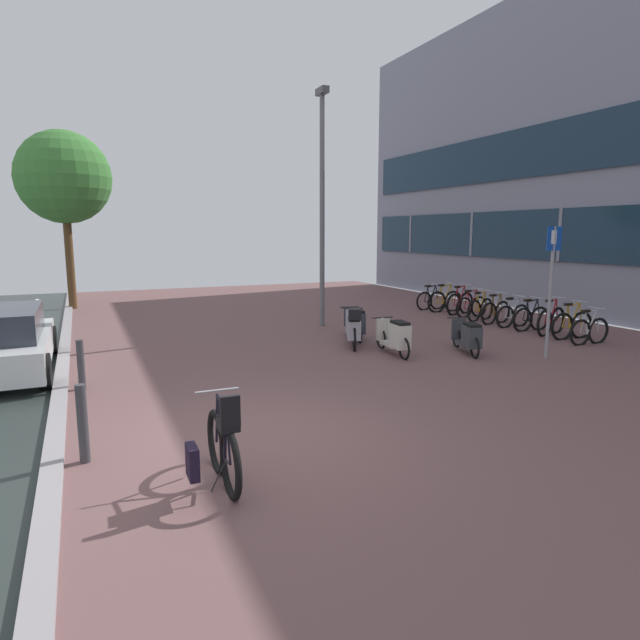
% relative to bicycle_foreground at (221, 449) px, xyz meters
% --- Properties ---
extents(ground, '(21.00, 40.00, 0.13)m').
position_rel_bicycle_foreground_xyz_m(ground, '(2.14, 1.11, -0.42)').
color(ground, '#2A3230').
extents(bicycle_foreground, '(0.67, 1.39, 1.11)m').
position_rel_bicycle_foreground_xyz_m(bicycle_foreground, '(0.00, 0.00, 0.00)').
color(bicycle_foreground, black).
rests_on(bicycle_foreground, ground).
extents(bicycle_rack_00, '(1.26, 0.48, 0.92)m').
position_rel_bicycle_foreground_xyz_m(bicycle_rack_00, '(9.90, 3.63, -0.07)').
color(bicycle_rack_00, black).
rests_on(bicycle_rack_00, ground).
extents(bicycle_rack_01, '(1.37, 0.48, 1.00)m').
position_rel_bicycle_foreground_xyz_m(bicycle_rack_01, '(10.06, 4.28, -0.05)').
color(bicycle_rack_01, black).
rests_on(bicycle_rack_01, ground).
extents(bicycle_rack_02, '(1.38, 0.51, 1.03)m').
position_rel_bicycle_foreground_xyz_m(bicycle_rack_02, '(10.05, 4.93, -0.04)').
color(bicycle_rack_02, black).
rests_on(bicycle_rack_02, ground).
extents(bicycle_rack_03, '(1.29, 0.48, 0.95)m').
position_rel_bicycle_foreground_xyz_m(bicycle_rack_03, '(10.01, 5.58, -0.06)').
color(bicycle_rack_03, black).
rests_on(bicycle_rack_03, ground).
extents(bicycle_rack_04, '(1.27, 0.48, 0.93)m').
position_rel_bicycle_foreground_xyz_m(bicycle_rack_04, '(9.97, 6.23, -0.07)').
color(bicycle_rack_04, black).
rests_on(bicycle_rack_04, ground).
extents(bicycle_rack_05, '(1.29, 0.48, 0.96)m').
position_rel_bicycle_foreground_xyz_m(bicycle_rack_05, '(9.92, 6.88, -0.06)').
color(bicycle_rack_05, black).
rests_on(bicycle_rack_05, ground).
extents(bicycle_rack_06, '(1.31, 0.51, 0.97)m').
position_rel_bicycle_foreground_xyz_m(bicycle_rack_06, '(9.90, 7.53, -0.06)').
color(bicycle_rack_06, black).
rests_on(bicycle_rack_06, ground).
extents(bicycle_rack_07, '(1.33, 0.48, 0.95)m').
position_rel_bicycle_foreground_xyz_m(bicycle_rack_07, '(10.11, 8.18, -0.06)').
color(bicycle_rack_07, black).
rests_on(bicycle_rack_07, ground).
extents(bicycle_rack_08, '(1.39, 0.52, 1.03)m').
position_rel_bicycle_foreground_xyz_m(bicycle_rack_08, '(10.16, 8.83, -0.04)').
color(bicycle_rack_08, black).
rests_on(bicycle_rack_08, ground).
extents(bicycle_rack_09, '(1.41, 0.48, 1.02)m').
position_rel_bicycle_foreground_xyz_m(bicycle_rack_09, '(10.05, 9.48, -0.04)').
color(bicycle_rack_09, black).
rests_on(bicycle_rack_09, ground).
extents(bicycle_rack_10, '(1.26, 0.48, 0.93)m').
position_rel_bicycle_foreground_xyz_m(bicycle_rack_10, '(9.94, 10.13, -0.07)').
color(bicycle_rack_10, black).
rests_on(bicycle_rack_10, ground).
extents(scooter_near, '(0.91, 1.60, 1.00)m').
position_rel_bicycle_foreground_xyz_m(scooter_near, '(4.55, 5.66, 0.06)').
color(scooter_near, black).
rests_on(scooter_near, ground).
extents(scooter_mid, '(0.77, 1.76, 0.80)m').
position_rel_bicycle_foreground_xyz_m(scooter_mid, '(5.05, 6.50, 0.01)').
color(scooter_mid, black).
rests_on(scooter_mid, ground).
extents(scooter_far, '(0.54, 1.69, 0.81)m').
position_rel_bicycle_foreground_xyz_m(scooter_far, '(5.01, 4.54, 0.01)').
color(scooter_far, black).
rests_on(scooter_far, ground).
extents(scooter_extra, '(0.76, 1.57, 0.75)m').
position_rel_bicycle_foreground_xyz_m(scooter_extra, '(6.55, 3.99, -0.01)').
color(scooter_extra, black).
rests_on(scooter_extra, ground).
extents(parked_car_near, '(1.80, 4.05, 1.26)m').
position_rel_bicycle_foreground_xyz_m(parked_car_near, '(-2.72, 6.25, 0.21)').
color(parked_car_near, silver).
rests_on(parked_car_near, ground).
extents(parking_sign, '(0.40, 0.07, 2.80)m').
position_rel_bicycle_foreground_xyz_m(parking_sign, '(7.79, 2.94, 1.32)').
color(parking_sign, gray).
rests_on(parking_sign, ground).
extents(lamp_post, '(0.20, 0.52, 6.56)m').
position_rel_bicycle_foreground_xyz_m(lamp_post, '(5.08, 8.66, 3.21)').
color(lamp_post, slate).
rests_on(lamp_post, ground).
extents(street_tree, '(3.14, 3.14, 6.11)m').
position_rel_bicycle_foreground_xyz_m(street_tree, '(-1.54, 15.51, 4.11)').
color(street_tree, brown).
rests_on(street_tree, ground).
extents(bollard_near, '(0.12, 0.12, 0.94)m').
position_rel_bicycle_foreground_xyz_m(bollard_near, '(-1.34, 1.22, 0.07)').
color(bollard_near, '#38383D').
rests_on(bollard_near, ground).
extents(bollard_far, '(0.12, 0.12, 0.87)m').
position_rel_bicycle_foreground_xyz_m(bollard_far, '(-1.34, 4.49, 0.04)').
color(bollard_far, '#38383D').
rests_on(bollard_far, ground).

